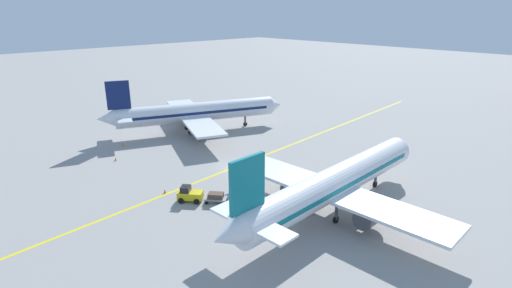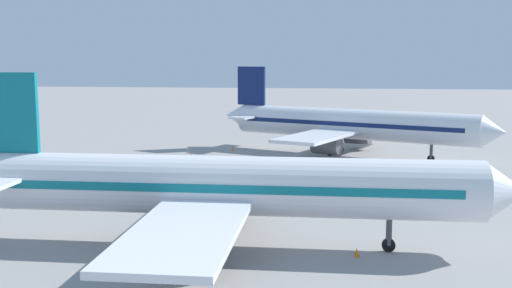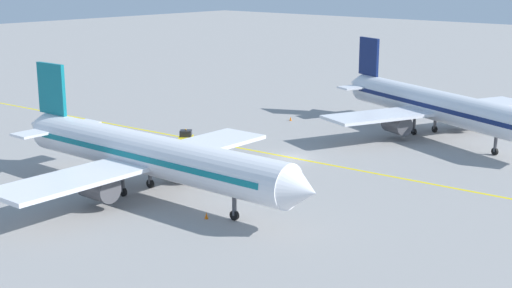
{
  "view_description": "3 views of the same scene",
  "coord_description": "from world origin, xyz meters",
  "px_view_note": "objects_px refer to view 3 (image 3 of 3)",
  "views": [
    {
      "loc": [
        42.04,
        -36.33,
        22.48
      ],
      "look_at": [
        1.58,
        2.61,
        3.35
      ],
      "focal_mm": 28.0,
      "sensor_mm": 36.0,
      "label": 1
    },
    {
      "loc": [
        53.46,
        5.59,
        11.27
      ],
      "look_at": [
        -5.41,
        -2.79,
        3.04
      ],
      "focal_mm": 42.0,
      "sensor_mm": 36.0,
      "label": 2
    },
    {
      "loc": [
        57.44,
        45.09,
        19.38
      ],
      "look_at": [
        4.87,
        -0.76,
        2.28
      ],
      "focal_mm": 50.0,
      "sensor_mm": 36.0,
      "label": 3
    }
  ],
  "objects_px": {
    "baggage_cart_trailing": "(181,149)",
    "traffic_cone_far_edge": "(206,215)",
    "traffic_cone_near_nose": "(205,138)",
    "traffic_cone_mid_apron": "(340,116)",
    "ground_crew_worker": "(229,157)",
    "traffic_cone_by_wingtip": "(291,119)",
    "baggage_tug_white": "(185,140)",
    "airplane_at_gate": "(434,106)",
    "airplane_adjacent_stand": "(147,155)"
  },
  "relations": [
    {
      "from": "airplane_adjacent_stand",
      "to": "ground_crew_worker",
      "type": "relative_size",
      "value": 21.12
    },
    {
      "from": "airplane_adjacent_stand",
      "to": "traffic_cone_near_nose",
      "type": "distance_m",
      "value": 21.41
    },
    {
      "from": "airplane_at_gate",
      "to": "traffic_cone_far_edge",
      "type": "relative_size",
      "value": 61.79
    },
    {
      "from": "airplane_adjacent_stand",
      "to": "baggage_cart_trailing",
      "type": "relative_size",
      "value": 12.22
    },
    {
      "from": "ground_crew_worker",
      "to": "traffic_cone_near_nose",
      "type": "relative_size",
      "value": 3.05
    },
    {
      "from": "traffic_cone_mid_apron",
      "to": "traffic_cone_far_edge",
      "type": "relative_size",
      "value": 1.0
    },
    {
      "from": "baggage_cart_trailing",
      "to": "traffic_cone_by_wingtip",
      "type": "xyz_separation_m",
      "value": [
        -21.94,
        -2.47,
        -0.49
      ]
    },
    {
      "from": "baggage_tug_white",
      "to": "traffic_cone_mid_apron",
      "type": "xyz_separation_m",
      "value": [
        -25.12,
        3.58,
        -0.63
      ]
    },
    {
      "from": "traffic_cone_near_nose",
      "to": "traffic_cone_mid_apron",
      "type": "height_order",
      "value": "same"
    },
    {
      "from": "traffic_cone_near_nose",
      "to": "traffic_cone_mid_apron",
      "type": "distance_m",
      "value": 21.57
    },
    {
      "from": "airplane_adjacent_stand",
      "to": "ground_crew_worker",
      "type": "bearing_deg",
      "value": -173.66
    },
    {
      "from": "ground_crew_worker",
      "to": "traffic_cone_mid_apron",
      "type": "distance_m",
      "value": 27.8
    },
    {
      "from": "baggage_tug_white",
      "to": "traffic_cone_far_edge",
      "type": "xyz_separation_m",
      "value": [
        14.91,
        18.17,
        -0.63
      ]
    },
    {
      "from": "traffic_cone_near_nose",
      "to": "traffic_cone_far_edge",
      "type": "bearing_deg",
      "value": 45.38
    },
    {
      "from": "airplane_at_gate",
      "to": "baggage_cart_trailing",
      "type": "height_order",
      "value": "airplane_at_gate"
    },
    {
      "from": "traffic_cone_mid_apron",
      "to": "traffic_cone_by_wingtip",
      "type": "relative_size",
      "value": 1.0
    },
    {
      "from": "baggage_cart_trailing",
      "to": "ground_crew_worker",
      "type": "distance_m",
      "value": 6.68
    },
    {
      "from": "traffic_cone_by_wingtip",
      "to": "ground_crew_worker",
      "type": "bearing_deg",
      "value": 22.96
    },
    {
      "from": "baggage_cart_trailing",
      "to": "traffic_cone_by_wingtip",
      "type": "height_order",
      "value": "baggage_cart_trailing"
    },
    {
      "from": "baggage_tug_white",
      "to": "ground_crew_worker",
      "type": "height_order",
      "value": "baggage_tug_white"
    },
    {
      "from": "traffic_cone_mid_apron",
      "to": "traffic_cone_far_edge",
      "type": "bearing_deg",
      "value": 20.03
    },
    {
      "from": "baggage_cart_trailing",
      "to": "traffic_cone_mid_apron",
      "type": "height_order",
      "value": "baggage_cart_trailing"
    },
    {
      "from": "baggage_tug_white",
      "to": "ground_crew_worker",
      "type": "xyz_separation_m",
      "value": [
        2.18,
        8.74,
        0.01
      ]
    },
    {
      "from": "airplane_at_gate",
      "to": "ground_crew_worker",
      "type": "bearing_deg",
      "value": -19.78
    },
    {
      "from": "ground_crew_worker",
      "to": "baggage_cart_trailing",
      "type": "bearing_deg",
      "value": -86.69
    },
    {
      "from": "ground_crew_worker",
      "to": "traffic_cone_far_edge",
      "type": "xyz_separation_m",
      "value": [
        12.72,
        9.44,
        -0.63
      ]
    },
    {
      "from": "ground_crew_worker",
      "to": "traffic_cone_near_nose",
      "type": "bearing_deg",
      "value": -122.54
    },
    {
      "from": "airplane_at_gate",
      "to": "traffic_cone_by_wingtip",
      "type": "relative_size",
      "value": 61.79
    },
    {
      "from": "traffic_cone_mid_apron",
      "to": "traffic_cone_by_wingtip",
      "type": "distance_m",
      "value": 6.99
    },
    {
      "from": "airplane_at_gate",
      "to": "traffic_cone_by_wingtip",
      "type": "bearing_deg",
      "value": -77.19
    },
    {
      "from": "ground_crew_worker",
      "to": "traffic_cone_near_nose",
      "type": "height_order",
      "value": "ground_crew_worker"
    },
    {
      "from": "traffic_cone_by_wingtip",
      "to": "traffic_cone_mid_apron",
      "type": "bearing_deg",
      "value": 145.33
    },
    {
      "from": "baggage_cart_trailing",
      "to": "traffic_cone_far_edge",
      "type": "xyz_separation_m",
      "value": [
        12.34,
        16.11,
        -0.49
      ]
    },
    {
      "from": "traffic_cone_near_nose",
      "to": "traffic_cone_by_wingtip",
      "type": "relative_size",
      "value": 1.0
    },
    {
      "from": "airplane_at_gate",
      "to": "traffic_cone_near_nose",
      "type": "relative_size",
      "value": 61.79
    },
    {
      "from": "airplane_adjacent_stand",
      "to": "traffic_cone_far_edge",
      "type": "bearing_deg",
      "value": 83.28
    },
    {
      "from": "baggage_cart_trailing",
      "to": "airplane_at_gate",
      "type": "bearing_deg",
      "value": 148.63
    },
    {
      "from": "airplane_adjacent_stand",
      "to": "baggage_tug_white",
      "type": "distance_m",
      "value": 17.42
    },
    {
      "from": "baggage_cart_trailing",
      "to": "traffic_cone_by_wingtip",
      "type": "relative_size",
      "value": 5.28
    },
    {
      "from": "airplane_at_gate",
      "to": "traffic_cone_mid_apron",
      "type": "xyz_separation_m",
      "value": [
        -1.57,
        -14.41,
        -3.43
      ]
    },
    {
      "from": "traffic_cone_far_edge",
      "to": "traffic_cone_by_wingtip",
      "type": "bearing_deg",
      "value": -151.55
    },
    {
      "from": "baggage_cart_trailing",
      "to": "traffic_cone_far_edge",
      "type": "distance_m",
      "value": 20.3
    },
    {
      "from": "airplane_at_gate",
      "to": "traffic_cone_far_edge",
      "type": "distance_m",
      "value": 38.61
    },
    {
      "from": "traffic_cone_near_nose",
      "to": "traffic_cone_by_wingtip",
      "type": "bearing_deg",
      "value": 177.63
    },
    {
      "from": "baggage_cart_trailing",
      "to": "traffic_cone_far_edge",
      "type": "bearing_deg",
      "value": 52.55
    },
    {
      "from": "baggage_tug_white",
      "to": "traffic_cone_far_edge",
      "type": "height_order",
      "value": "baggage_tug_white"
    },
    {
      "from": "baggage_tug_white",
      "to": "traffic_cone_far_edge",
      "type": "distance_m",
      "value": 23.51
    },
    {
      "from": "ground_crew_worker",
      "to": "traffic_cone_by_wingtip",
      "type": "bearing_deg",
      "value": -157.04
    },
    {
      "from": "baggage_tug_white",
      "to": "traffic_cone_by_wingtip",
      "type": "distance_m",
      "value": 19.39
    },
    {
      "from": "baggage_tug_white",
      "to": "ground_crew_worker",
      "type": "bearing_deg",
      "value": 75.96
    }
  ]
}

